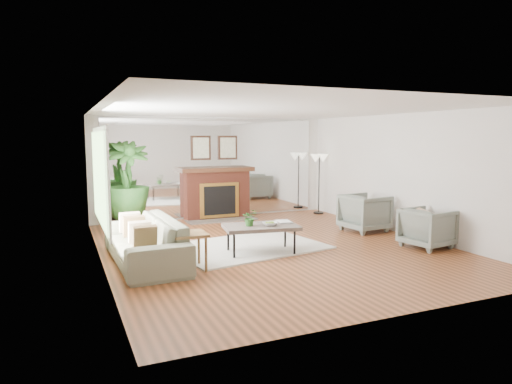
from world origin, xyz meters
name	(u,v)px	position (x,y,z in m)	size (l,w,h in m)	color
ground	(274,247)	(0.00, 0.00, 0.00)	(7.00, 7.00, 0.00)	brown
wall_left	(100,187)	(-2.99, 0.00, 1.25)	(0.02, 7.00, 2.50)	silver
wall_right	(404,174)	(2.99, 0.00, 1.25)	(0.02, 7.00, 2.50)	silver
wall_back	(214,168)	(0.00, 3.49, 1.25)	(6.00, 0.02, 2.50)	silver
mirror_panel	(214,168)	(0.00, 3.47, 1.25)	(5.40, 0.04, 2.40)	silver
window_panel	(100,178)	(-2.96, 0.40, 1.35)	(0.04, 2.40, 1.50)	#B2E09E
fireplace	(217,192)	(0.00, 3.26, 0.66)	(1.85, 0.83, 2.05)	maroon
area_rug	(247,247)	(-0.47, 0.17, 0.01)	(2.67, 1.91, 0.03)	white
coffee_table	(261,227)	(-0.41, -0.34, 0.46)	(1.36, 0.93, 0.51)	#675B52
sofa	(145,241)	(-2.35, -0.10, 0.36)	(2.44, 0.96, 0.71)	gray
armchair_back	(365,213)	(2.43, 0.54, 0.40)	(0.86, 0.88, 0.80)	gray
armchair_front	(427,228)	(2.58, -1.13, 0.36)	(0.78, 0.80, 0.73)	gray
side_table	(189,239)	(-1.80, -0.81, 0.48)	(0.52, 0.52, 0.58)	brown
potted_ficus	(127,183)	(-2.23, 2.66, 1.03)	(0.97, 0.97, 1.93)	black
floor_lamp	(319,163)	(2.70, 2.89, 1.34)	(0.51, 0.28, 1.57)	black
tabletop_plant	(250,218)	(-0.61, -0.33, 0.65)	(0.26, 0.22, 0.29)	#356324
fruit_bowl	(270,224)	(-0.29, -0.45, 0.54)	(0.26, 0.26, 0.06)	brown
book	(278,222)	(-0.04, -0.24, 0.52)	(0.23, 0.31, 0.02)	brown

